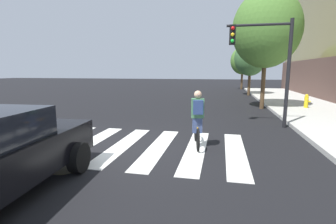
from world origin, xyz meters
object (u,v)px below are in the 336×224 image
street_tree_mid (250,58)px  street_tree_far (243,61)px  manhole_cover (64,169)px  traffic_light_near (267,55)px  street_tree_near (266,29)px  cyclist (197,119)px  fire_hydrant (306,101)px

street_tree_mid → street_tree_far: (-0.06, 7.77, 0.04)m
manhole_cover → street_tree_mid: bearing=72.6°
traffic_light_near → street_tree_near: 5.37m
manhole_cover → street_tree_mid: (6.00, 19.12, 3.38)m
cyclist → manhole_cover: bearing=-140.1°
manhole_cover → street_tree_far: bearing=77.5°
cyclist → street_tree_mid: (3.16, 16.75, 2.54)m
cyclist → street_tree_near: size_ratio=0.25×
street_tree_far → cyclist: bearing=-97.2°
fire_hydrant → street_tree_far: (-2.36, 16.22, 2.90)m
cyclist → street_tree_near: (3.07, 8.35, 3.73)m
traffic_light_near → fire_hydrant: 6.32m
manhole_cover → traffic_light_near: 8.21m
manhole_cover → cyclist: cyclist is taller
street_tree_mid → manhole_cover: bearing=-107.4°
cyclist → street_tree_near: street_tree_near is taller
fire_hydrant → street_tree_near: street_tree_near is taller
traffic_light_near → fire_hydrant: traffic_light_near is taller
cyclist → street_tree_mid: size_ratio=0.34×
street_tree_near → street_tree_far: bearing=89.9°
cyclist → traffic_light_near: traffic_light_near is taller
fire_hydrant → street_tree_near: 4.70m
cyclist → street_tree_mid: bearing=79.3°
street_tree_near → street_tree_far: size_ratio=1.33×
fire_hydrant → street_tree_mid: street_tree_mid is taller
traffic_light_near → street_tree_far: bearing=88.0°
street_tree_far → manhole_cover: bearing=-102.5°
manhole_cover → fire_hydrant: bearing=52.1°
fire_hydrant → street_tree_far: 16.64m
fire_hydrant → street_tree_far: size_ratio=0.15×
street_tree_mid → traffic_light_near: bearing=-93.4°
traffic_light_near → street_tree_far: size_ratio=0.83×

